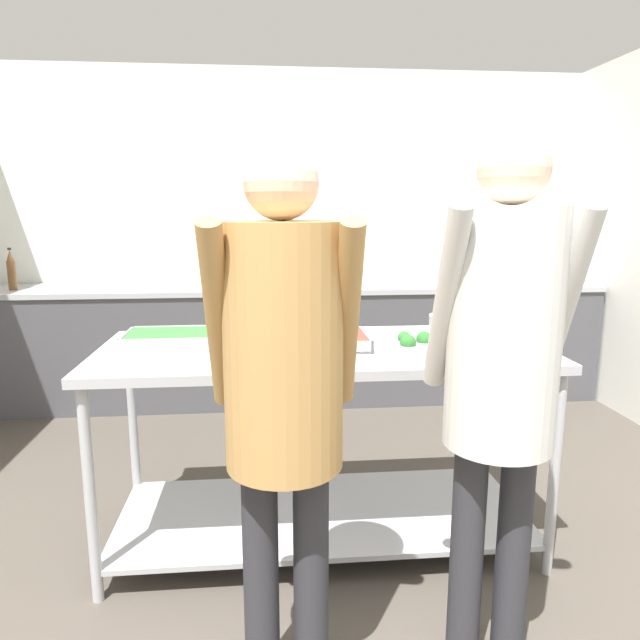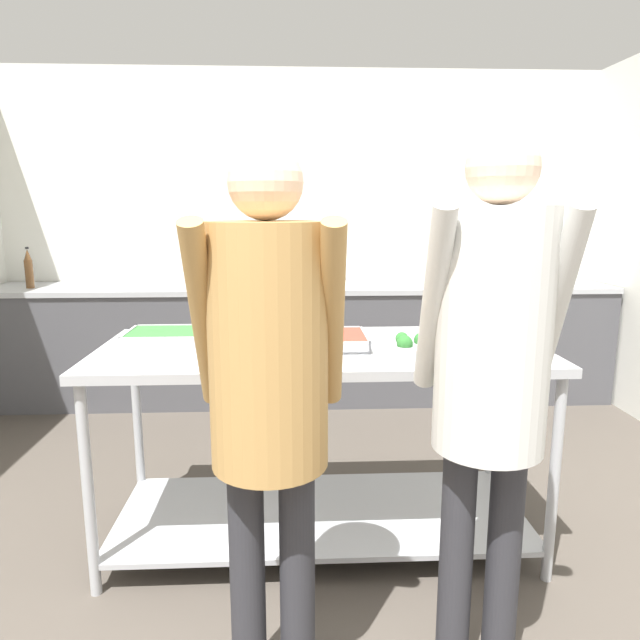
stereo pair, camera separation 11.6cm
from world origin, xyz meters
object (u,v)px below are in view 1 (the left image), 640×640
serving_tray_roast (326,340)px  guest_serving_left (502,355)px  water_bottle (11,271)px  plate_stack (248,348)px  guest_serving_right (284,374)px  sauce_pan (454,323)px  broccoli_bowl (412,348)px  serving_tray_vegetables (170,338)px

serving_tray_roast → guest_serving_left: bearing=-61.1°
serving_tray_roast → guest_serving_left: guest_serving_left is taller
water_bottle → plate_stack: bearing=-49.2°
plate_stack → guest_serving_right: bearing=-80.3°
serving_tray_roast → sauce_pan: bearing=20.4°
sauce_pan → serving_tray_roast: bearing=-159.6°
plate_stack → water_bottle: water_bottle is taller
sauce_pan → water_bottle: (-2.83, 1.73, 0.11)m
broccoli_bowl → sauce_pan: broccoli_bowl is taller
water_bottle → guest_serving_right: bearing=-55.6°
serving_tray_vegetables → serving_tray_roast: bearing=-8.7°
serving_tray_roast → water_bottle: 2.93m
guest_serving_left → guest_serving_right: (-0.67, -0.03, -0.03)m
plate_stack → guest_serving_right: size_ratio=0.14×
plate_stack → serving_tray_roast: (0.34, 0.12, -0.00)m
serving_tray_roast → guest_serving_right: size_ratio=0.22×
sauce_pan → water_bottle: 3.32m
water_bottle → sauce_pan: bearing=-31.5°
plate_stack → guest_serving_left: 1.07m
plate_stack → sauce_pan: sauce_pan is taller
serving_tray_vegetables → guest_serving_right: guest_serving_right is taller
broccoli_bowl → sauce_pan: (0.34, 0.48, 0.01)m
sauce_pan → broccoli_bowl: bearing=-125.4°
serving_tray_vegetables → plate_stack: (0.36, -0.23, 0.00)m
serving_tray_roast → guest_serving_left: (0.46, -0.83, 0.13)m
broccoli_bowl → serving_tray_vegetables: bearing=162.0°
serving_tray_vegetables → guest_serving_left: 1.49m
plate_stack → serving_tray_roast: plate_stack is taller
guest_serving_left → water_bottle: 3.83m
sauce_pan → guest_serving_right: size_ratio=0.23×
serving_tray_roast → broccoli_bowl: 0.40m
serving_tray_vegetables → water_bottle: water_bottle is taller
serving_tray_vegetables → broccoli_bowl: (1.03, -0.34, 0.01)m
plate_stack → guest_serving_left: (0.80, -0.70, 0.13)m
broccoli_bowl → sauce_pan: 0.59m
plate_stack → guest_serving_right: guest_serving_right is taller
plate_stack → guest_serving_right: (0.13, -0.74, 0.10)m
serving_tray_vegetables → broccoli_bowl: size_ratio=1.83×
guest_serving_right → serving_tray_vegetables: bearing=116.6°
serving_tray_vegetables → serving_tray_roast: same height
plate_stack → serving_tray_roast: bearing=20.0°
serving_tray_roast → broccoli_bowl: broccoli_bowl is taller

